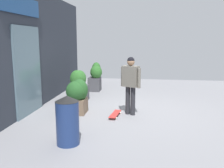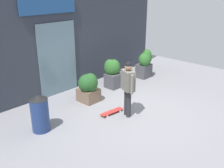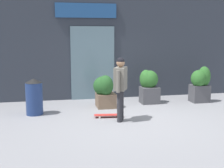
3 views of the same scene
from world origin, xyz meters
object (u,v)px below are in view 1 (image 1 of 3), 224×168
skateboard (115,114)px  trash_bin (67,120)px  planter_box_left (77,95)px  skateboarder (131,80)px  planter_box_right (96,76)px  planter_box_mid (79,84)px

skateboard → trash_bin: size_ratio=0.78×
planter_box_left → skateboarder: bearing=-85.1°
planter_box_right → trash_bin: 5.18m
planter_box_left → planter_box_right: (3.14, 0.11, 0.07)m
skateboarder → trash_bin: 2.45m
skateboarder → trash_bin: skateboarder is taller
skateboard → planter_box_mid: bearing=-130.7°
planter_box_left → skateboard: bearing=-94.8°
skateboard → skateboarder: bearing=126.1°
planter_box_right → trash_bin: (-5.15, -0.49, -0.10)m
planter_box_right → planter_box_mid: size_ratio=1.09×
planter_box_mid → planter_box_left: bearing=-167.3°
skateboarder → trash_bin: (-2.14, 1.11, -0.48)m
planter_box_left → trash_bin: bearing=-169.1°
skateboarder → planter_box_mid: bearing=-100.4°
planter_box_right → planter_box_mid: 1.68m
skateboard → planter_box_mid: 2.19m
skateboard → planter_box_left: size_ratio=0.79×
skateboarder → planter_box_left: skateboarder is taller
planter_box_right → planter_box_left: bearing=-178.1°
skateboard → trash_bin: bearing=-13.3°
planter_box_mid → trash_bin: planter_box_mid is taller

